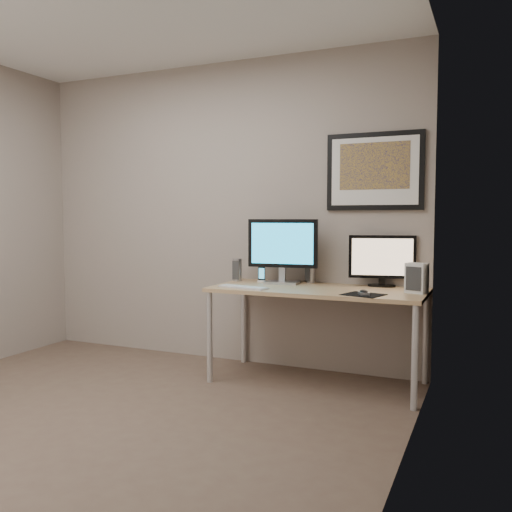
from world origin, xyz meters
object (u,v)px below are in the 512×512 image
object	(u,v)px
framed_art	(374,171)
keyboard	(243,287)
speaker_right	(311,272)
desk	(317,297)
monitor_tv	(382,259)
fan_unit	(417,278)
speaker_left	(237,270)
phone_dock	(262,274)
monitor_large	(283,248)

from	to	relation	value
framed_art	keyboard	xyz separation A→B (m)	(-0.87, -0.55, -0.88)
framed_art	keyboard	world-z (taller)	framed_art
speaker_right	desk	bearing A→B (deg)	-39.22
monitor_tv	fan_unit	distance (m)	0.40
speaker_right	monitor_tv	bearing A→B (deg)	22.04
speaker_right	keyboard	world-z (taller)	speaker_right
desk	keyboard	bearing A→B (deg)	-156.82
speaker_right	fan_unit	xyz separation A→B (m)	(0.87, -0.28, 0.02)
speaker_left	monitor_tv	bearing A→B (deg)	2.66
speaker_left	phone_dock	world-z (taller)	speaker_left
phone_dock	fan_unit	size ratio (longest dim) A/B	0.60
speaker_left	keyboard	distance (m)	0.46
monitor_large	fan_unit	size ratio (longest dim) A/B	2.68
desk	monitor_tv	size ratio (longest dim) A/B	3.20
speaker_left	keyboard	bearing A→B (deg)	-61.81
monitor_tv	speaker_right	world-z (taller)	monitor_tv
framed_art	monitor_tv	distance (m)	0.69
monitor_tv	speaker_right	bearing A→B (deg)	165.22
speaker_left	speaker_right	bearing A→B (deg)	9.67
phone_dock	monitor_tv	bearing A→B (deg)	-1.78
framed_art	monitor_tv	xyz separation A→B (m)	(0.08, -0.05, -0.68)
desk	framed_art	distance (m)	1.07
framed_art	speaker_left	xyz separation A→B (m)	(-1.10, -0.16, -0.80)
monitor_large	keyboard	xyz separation A→B (m)	(-0.18, -0.37, -0.28)
monitor_large	monitor_tv	size ratio (longest dim) A/B	1.14
monitor_tv	phone_dock	world-z (taller)	monitor_tv
monitor_large	keyboard	distance (m)	0.50
monitor_large	monitor_tv	xyz separation A→B (m)	(0.77, 0.13, -0.08)
monitor_tv	phone_dock	bearing A→B (deg)	172.56
keyboard	phone_dock	bearing A→B (deg)	103.76
speaker_right	monitor_large	bearing A→B (deg)	-116.13
framed_art	fan_unit	bearing A→B (deg)	-39.55
speaker_right	phone_dock	distance (m)	0.40
phone_dock	fan_unit	world-z (taller)	fan_unit
monitor_tv	fan_unit	world-z (taller)	monitor_tv
desk	framed_art	bearing A→B (deg)	43.46
framed_art	speaker_right	xyz separation A→B (m)	(-0.50, -0.03, -0.80)
monitor_large	speaker_left	distance (m)	0.46
desk	fan_unit	world-z (taller)	fan_unit
speaker_left	monitor_large	bearing A→B (deg)	-6.06
framed_art	speaker_right	distance (m)	0.95
monitor_large	keyboard	world-z (taller)	monitor_large
fan_unit	speaker_right	bearing A→B (deg)	179.69
speaker_left	fan_unit	xyz separation A→B (m)	(1.47, -0.14, 0.01)
framed_art	monitor_large	xyz separation A→B (m)	(-0.69, -0.19, -0.60)
monitor_large	fan_unit	bearing A→B (deg)	-12.02
framed_art	fan_unit	distance (m)	0.92
monitor_large	phone_dock	distance (m)	0.30
phone_dock	fan_unit	distance (m)	1.27
phone_dock	keyboard	bearing A→B (deg)	-94.06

